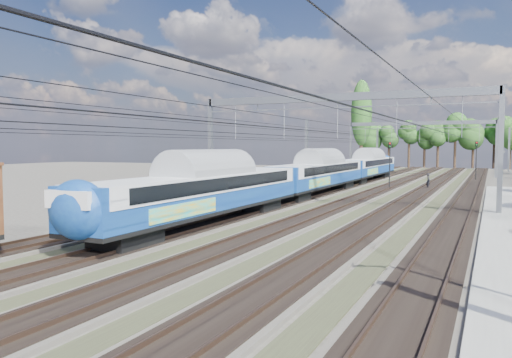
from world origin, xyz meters
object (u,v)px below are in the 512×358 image
at_px(signal_near, 390,160).
at_px(signal_far, 476,156).
at_px(emu_train, 319,169).
at_px(worker, 428,181).

height_order(signal_near, signal_far, signal_far).
bearing_deg(emu_train, signal_far, 65.40).
xyz_separation_m(emu_train, signal_near, (5.22, 9.02, 0.71)).
distance_m(emu_train, signal_near, 10.45).
height_order(emu_train, signal_near, signal_near).
height_order(emu_train, signal_far, signal_far).
bearing_deg(signal_far, signal_near, -97.11).
bearing_deg(worker, signal_near, 118.71).
relative_size(worker, signal_far, 0.33).
xyz_separation_m(emu_train, signal_far, (13.42, 29.31, 0.85)).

